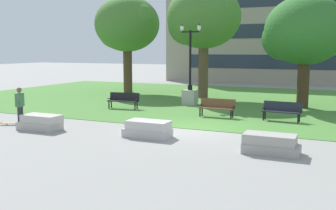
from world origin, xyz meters
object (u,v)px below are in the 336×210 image
park_bench_far_left (217,107)px  lamp_post_center (190,88)px  concrete_block_left (148,129)px  concrete_block_right (271,144)px  park_bench_near_left (282,110)px  person_skateboarder (20,104)px  skateboard (11,123)px  concrete_block_center (41,122)px  park_bench_near_right (124,99)px

park_bench_far_left → lamp_post_center: (-2.84, 3.68, 0.48)m
concrete_block_left → concrete_block_right: bearing=-7.2°
park_bench_near_left → concrete_block_left: bearing=-127.3°
concrete_block_right → person_skateboarder: (-10.98, 0.36, 0.66)m
skateboard → park_bench_far_left: (7.84, 5.79, 0.45)m
concrete_block_center → person_skateboarder: person_skateboarder is taller
person_skateboarder → lamp_post_center: bearing=64.3°
park_bench_near_right → park_bench_far_left: same height
concrete_block_right → person_skateboarder: size_ratio=1.05×
skateboard → park_bench_far_left: park_bench_far_left is taller
person_skateboarder → park_bench_near_right: bearing=75.4°
concrete_block_center → person_skateboarder: 1.62m
concrete_block_center → park_bench_near_left: bearing=34.3°
concrete_block_center → lamp_post_center: lamp_post_center is taller
skateboard → park_bench_near_right: 6.72m
lamp_post_center → park_bench_near_left: bearing=-30.7°
concrete_block_left → park_bench_far_left: 5.57m
lamp_post_center → concrete_block_center: bearing=-107.5°
person_skateboarder → park_bench_far_left: 9.30m
concrete_block_right → skateboard: (-11.48, 0.26, -0.22)m
park_bench_near_left → lamp_post_center: bearing=149.3°
park_bench_near_left → park_bench_near_right: same height
concrete_block_center → park_bench_near_right: bearing=88.3°
concrete_block_left → park_bench_far_left: park_bench_far_left is taller
park_bench_near_left → park_bench_far_left: (-3.14, -0.14, 0.00)m
concrete_block_center → skateboard: size_ratio=1.83×
person_skateboarder → park_bench_near_left: size_ratio=0.93×
skateboard → park_bench_near_right: bearing=71.5°
concrete_block_left → park_bench_near_right: bearing=127.3°
park_bench_near_left → lamp_post_center: 6.96m
park_bench_near_left → concrete_block_center: bearing=-145.7°
park_bench_near_left → park_bench_far_left: bearing=-177.4°
concrete_block_right → park_bench_far_left: park_bench_far_left is taller
concrete_block_right → person_skateboarder: bearing=178.1°
concrete_block_center → skateboard: concrete_block_center is taller
concrete_block_right → lamp_post_center: 11.71m
skateboard → park_bench_near_left: size_ratio=0.55×
person_skateboarder → concrete_block_center: bearing=-13.2°
skateboard → lamp_post_center: 10.75m
park_bench_far_left → lamp_post_center: 4.67m
skateboard → person_skateboarder: bearing=10.7°
concrete_block_left → person_skateboarder: size_ratio=1.05×
concrete_block_center → park_bench_near_right: 6.61m
skateboard → park_bench_near_left: park_bench_near_left is taller
concrete_block_center → park_bench_near_right: park_bench_near_right is taller
person_skateboarder → park_bench_near_right: person_skateboarder is taller
concrete_block_center → park_bench_near_left: size_ratio=1.01×
concrete_block_left → skateboard: size_ratio=1.78×
park_bench_near_left → concrete_block_right: bearing=-85.4°
skateboard → concrete_block_right: bearing=-1.3°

